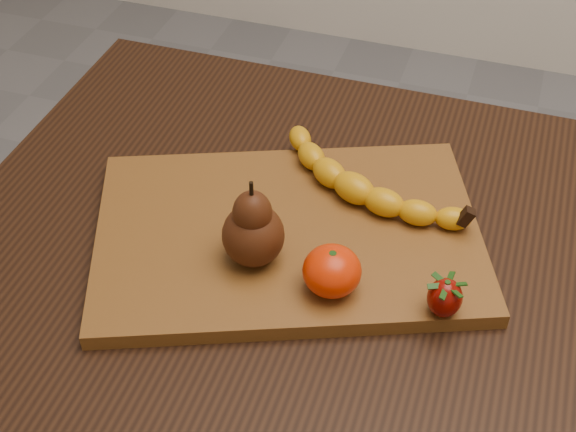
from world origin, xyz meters
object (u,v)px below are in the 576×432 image
(cutting_board, at_px, (288,235))
(table, at_px, (359,306))
(mandarin, at_px, (332,271))
(pear, at_px, (253,222))

(cutting_board, bearing_deg, table, -14.77)
(mandarin, bearing_deg, pear, 169.37)
(cutting_board, height_order, pear, pear)
(pear, xyz_separation_m, mandarin, (0.10, -0.02, -0.03))
(table, bearing_deg, pear, -148.68)
(pear, distance_m, mandarin, 0.10)
(table, height_order, mandarin, mandarin)
(cutting_board, relative_size, pear, 4.12)
(table, bearing_deg, cutting_board, -172.89)
(table, xyz_separation_m, cutting_board, (-0.09, -0.01, 0.11))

